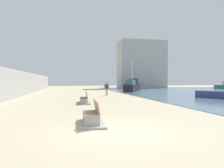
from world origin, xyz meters
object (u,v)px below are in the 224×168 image
at_px(boat_distant, 132,85).
at_px(bench_far, 84,101).
at_px(person_walking, 107,88).
at_px(boat_mid_bay, 132,87).
at_px(bench_near, 92,119).

bearing_deg(boat_distant, bench_far, -113.53).
xyz_separation_m(person_walking, boat_mid_bay, (6.23, 10.23, -0.17)).
height_order(bench_near, boat_mid_bay, boat_mid_bay).
height_order(bench_near, person_walking, person_walking).
distance_m(person_walking, boat_distant, 22.37).
relative_size(bench_near, boat_distant, 0.31).
height_order(bench_far, boat_distant, boat_distant).
bearing_deg(boat_mid_bay, boat_distant, 72.96).
height_order(bench_near, bench_far, same).
distance_m(bench_far, boat_distant, 31.76).
xyz_separation_m(bench_far, person_walking, (3.35, 8.78, 0.72)).
bearing_deg(bench_far, boat_mid_bay, 63.25).
bearing_deg(bench_far, boat_distant, 66.47).
bearing_deg(bench_near, bench_far, 88.28).
height_order(boat_mid_bay, boat_distant, boat_mid_bay).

